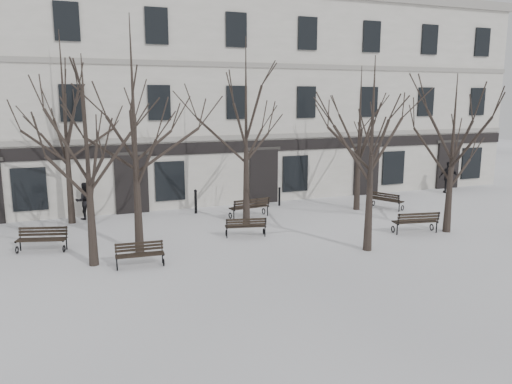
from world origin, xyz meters
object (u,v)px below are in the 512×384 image
tree_0 (86,137)px  bench_2 (416,221)px  tree_1 (133,107)px  bench_0 (140,254)px  bench_3 (42,238)px  bench_5 (386,200)px  bench_1 (246,226)px  tree_3 (453,135)px  bench_4 (250,207)px  tree_2 (372,131)px

tree_0 → bench_2: size_ratio=3.56×
tree_1 → bench_0: 5.11m
bench_3 → bench_5: bearing=20.8°
tree_0 → bench_0: bearing=-25.0°
bench_1 → bench_3: (-7.75, 0.87, 0.03)m
tree_0 → tree_3: size_ratio=1.06×
tree_0 → bench_5: bearing=14.8°
bench_4 → bench_5: bench_4 is taller
tree_0 → bench_3: size_ratio=3.77×
bench_1 → bench_4: 3.35m
bench_2 → bench_0: bearing=10.8°
tree_2 → bench_3: bearing=159.6°
bench_3 → bench_4: bearing=29.2°
bench_3 → bench_4: 9.33m
tree_2 → bench_0: tree_2 is taller
bench_4 → bench_5: 7.23m
tree_0 → bench_3: 4.86m
tree_0 → bench_3: tree_0 is taller
bench_3 → bench_4: (9.07, 2.21, 0.04)m
tree_3 → bench_5: size_ratio=3.59×
bench_3 → tree_2: bearing=-4.8°
tree_0 → tree_2: 9.89m
tree_2 → bench_1: tree_2 is taller
bench_0 → bench_4: 7.90m
tree_1 → bench_1: tree_1 is taller
tree_1 → bench_2: size_ratio=4.30×
bench_1 → bench_5: bench_5 is taller
tree_0 → bench_5: (14.56, 3.84, -3.91)m
tree_3 → bench_0: 13.41m
tree_3 → bench_3: (-16.05, 3.19, -3.65)m
bench_2 → bench_3: bench_2 is taller
tree_0 → bench_5: tree_0 is taller
tree_1 → bench_1: size_ratio=4.87×
tree_0 → tree_3: (14.36, -0.84, -0.25)m
bench_0 → tree_3: bearing=3.0°
tree_2 → tree_1: bearing=161.1°
bench_0 → bench_1: size_ratio=0.95×
tree_1 → bench_1: (4.39, 0.61, -4.85)m
tree_3 → tree_1: bearing=172.3°
tree_3 → bench_4: tree_3 is taller
bench_3 → bench_5: size_ratio=1.01×
tree_0 → bench_3: (-1.70, 2.35, -3.90)m
tree_2 → bench_5: tree_2 is taller
bench_4 → tree_0: bearing=23.6°
tree_2 → bench_4: (-2.34, 6.44, -3.92)m
tree_2 → bench_4: tree_2 is taller
tree_1 → tree_3: tree_1 is taller
bench_1 → bench_4: bench_4 is taller
tree_2 → bench_5: bearing=49.7°
tree_1 → tree_3: bearing=-7.7°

